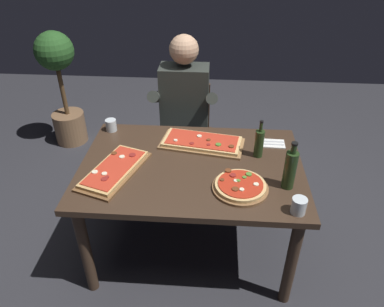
{
  "coord_description": "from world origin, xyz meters",
  "views": [
    {
      "loc": [
        0.14,
        -1.87,
        2.08
      ],
      "look_at": [
        0.0,
        0.05,
        0.79
      ],
      "focal_mm": 34.23,
      "sensor_mm": 36.0,
      "label": 1
    }
  ],
  "objects": [
    {
      "name": "tumbler_far_side",
      "position": [
        -0.61,
        0.39,
        0.78
      ],
      "size": [
        0.08,
        0.08,
        0.09
      ],
      "color": "silver",
      "rests_on": "dining_table"
    },
    {
      "name": "potted_plant_corner",
      "position": [
        -1.39,
        1.39,
        0.64
      ],
      "size": [
        0.36,
        0.36,
        1.16
      ],
      "color": "#846042",
      "rests_on": "ground_plane"
    },
    {
      "name": "diner_chair",
      "position": [
        -0.11,
        0.86,
        0.49
      ],
      "size": [
        0.44,
        0.44,
        0.87
      ],
      "color": "#3D2B1E",
      "rests_on": "ground_plane"
    },
    {
      "name": "wine_bottle_dark",
      "position": [
        0.57,
        -0.18,
        0.87
      ],
      "size": [
        0.07,
        0.07,
        0.3
      ],
      "color": "#233819",
      "rests_on": "dining_table"
    },
    {
      "name": "seated_diner",
      "position": [
        -0.11,
        0.74,
        0.74
      ],
      "size": [
        0.53,
        0.41,
        1.33
      ],
      "color": "#23232D",
      "rests_on": "ground_plane"
    },
    {
      "name": "napkin_cutlery_set",
      "position": [
        0.53,
        0.28,
        0.74
      ],
      "size": [
        0.18,
        0.12,
        0.01
      ],
      "color": "white",
      "rests_on": "dining_table"
    },
    {
      "name": "ground_plane",
      "position": [
        0.0,
        0.0,
        0.0
      ],
      "size": [
        6.4,
        6.4,
        0.0
      ],
      "primitive_type": "plane",
      "color": "#2D2D33"
    },
    {
      "name": "pizza_rectangular_front",
      "position": [
        0.06,
        0.24,
        0.76
      ],
      "size": [
        0.59,
        0.35,
        0.05
      ],
      "color": "olive",
      "rests_on": "dining_table"
    },
    {
      "name": "pizza_round_far",
      "position": [
        0.3,
        -0.22,
        0.76
      ],
      "size": [
        0.32,
        0.32,
        0.05
      ],
      "color": "brown",
      "rests_on": "dining_table"
    },
    {
      "name": "pizza_rectangular_left",
      "position": [
        -0.46,
        -0.12,
        0.76
      ],
      "size": [
        0.39,
        0.56,
        0.05
      ],
      "color": "brown",
      "rests_on": "dining_table"
    },
    {
      "name": "dining_table",
      "position": [
        0.0,
        0.0,
        0.64
      ],
      "size": [
        1.4,
        0.96,
        0.74
      ],
      "color": "#3D2B1E",
      "rests_on": "ground_plane"
    },
    {
      "name": "tumbler_near_camera",
      "position": [
        0.59,
        -0.4,
        0.78
      ],
      "size": [
        0.08,
        0.08,
        0.09
      ],
      "color": "silver",
      "rests_on": "dining_table"
    },
    {
      "name": "oil_bottle_amber",
      "position": [
        0.42,
        0.13,
        0.84
      ],
      "size": [
        0.06,
        0.06,
        0.26
      ],
      "color": "#233819",
      "rests_on": "dining_table"
    }
  ]
}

